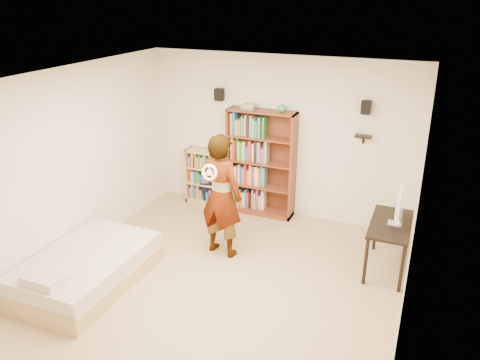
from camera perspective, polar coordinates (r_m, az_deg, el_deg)
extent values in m
cube|color=tan|center=(6.27, -2.79, -13.04)|extent=(4.50, 5.00, 0.01)
cube|color=white|center=(7.79, 4.89, 5.19)|extent=(4.50, 0.02, 2.70)
cube|color=white|center=(3.82, -20.00, -15.69)|extent=(4.50, 0.02, 2.70)
cube|color=white|center=(6.82, -20.39, 1.35)|extent=(0.02, 5.00, 2.70)
cube|color=white|center=(5.14, 20.38, -5.46)|extent=(0.02, 5.00, 2.70)
cube|color=white|center=(5.21, -3.35, 12.05)|extent=(4.50, 5.00, 0.02)
cube|color=silver|center=(7.49, 5.15, 14.84)|extent=(4.50, 0.06, 0.06)
cube|color=silver|center=(3.24, -22.66, 3.56)|extent=(4.50, 0.06, 0.06)
cube|color=silver|center=(6.48, -21.75, 12.29)|extent=(0.06, 5.00, 0.06)
cube|color=silver|center=(4.71, 22.15, 9.03)|extent=(0.06, 5.00, 0.06)
cube|color=black|center=(7.91, -2.55, 10.37)|extent=(0.14, 0.12, 0.20)
cube|color=black|center=(7.25, 15.12, 8.55)|extent=(0.14, 0.12, 0.20)
cube|color=black|center=(7.37, 14.79, 5.17)|extent=(0.25, 0.16, 0.02)
imported|color=black|center=(6.62, -2.35, -1.94)|extent=(0.72, 0.53, 1.82)
torus|color=white|center=(6.15, -3.75, 0.93)|extent=(0.23, 0.09, 0.23)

